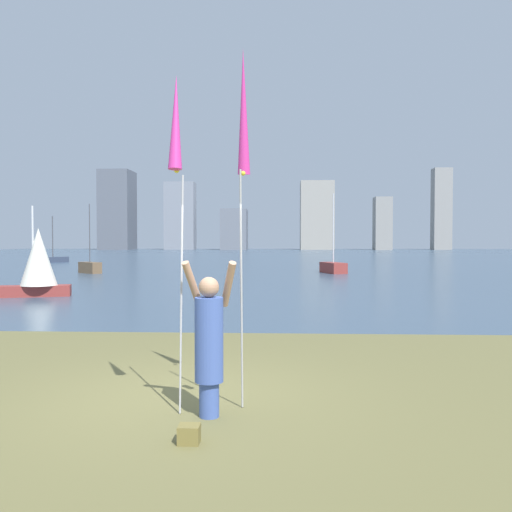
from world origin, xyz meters
TOP-DOWN VIEW (x-y plane):
  - ground at (0.00, 50.95)m, footprint 120.00×138.00m
  - person at (0.49, -0.73)m, footprint 0.67×0.50m
  - kite_flag_left at (0.13, -0.81)m, footprint 0.16×0.58m
  - kite_flag_right at (0.86, -0.15)m, footprint 0.16×0.71m
  - bag at (0.40, -1.57)m, footprint 0.22×0.20m
  - sailboat_0 at (4.59, 27.08)m, footprint 1.60×2.45m
  - sailboat_2 at (-10.62, 26.17)m, footprint 1.79×1.70m
  - sailboat_3 at (-7.61, 12.44)m, footprint 2.69×1.61m
  - sailboat_4 at (-19.68, 41.71)m, footprint 2.04×3.06m
  - skyline_tower_0 at (-34.13, 108.43)m, footprint 6.52×7.67m
  - skyline_tower_1 at (-20.62, 109.42)m, footprint 6.45×4.10m
  - skyline_tower_2 at (-8.68, 107.57)m, footprint 5.40×7.11m
  - skyline_tower_3 at (9.00, 110.90)m, footprint 7.15×5.71m
  - skyline_tower_4 at (22.45, 107.28)m, footprint 3.50×4.02m
  - skyline_tower_5 at (35.78, 111.42)m, footprint 3.80×3.24m

SIDE VIEW (x-z plane):
  - ground at x=0.00m, z-range -0.12..0.00m
  - bag at x=0.40m, z-range 0.00..0.19m
  - sailboat_4 at x=-19.68m, z-range -1.81..2.46m
  - sailboat_0 at x=4.59m, z-range -2.13..2.86m
  - sailboat_2 at x=-10.62m, z-range -1.78..2.54m
  - person at x=0.49m, z-range -0.02..1.82m
  - sailboat_3 at x=-7.61m, z-range -0.41..2.91m
  - kite_flag_left at x=0.13m, z-range 1.32..5.29m
  - kite_flag_right at x=0.86m, z-range 1.36..5.82m
  - skyline_tower_2 at x=-8.68m, z-range 0.00..8.60m
  - skyline_tower_4 at x=22.45m, z-range 0.00..11.02m
  - skyline_tower_1 at x=-20.62m, z-range 0.00..14.54m
  - skyline_tower_3 at x=9.00m, z-range 0.00..14.75m
  - skyline_tower_0 at x=-34.13m, z-range 0.00..16.99m
  - skyline_tower_5 at x=35.78m, z-range 0.00..17.49m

